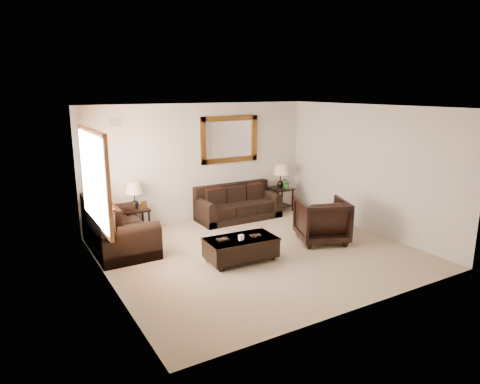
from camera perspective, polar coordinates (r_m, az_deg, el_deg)
room at (r=7.77m, az=2.58°, el=1.26°), size 5.51×5.01×2.71m
window at (r=7.56m, az=-18.80°, el=1.74°), size 0.07×1.96×1.66m
mirror at (r=10.17m, az=-1.38°, el=7.03°), size 1.50×0.06×1.10m
air_vent at (r=9.16m, az=-16.31°, el=8.93°), size 0.25×0.02×0.18m
sofa at (r=10.16m, az=-0.36°, el=-1.93°), size 1.96×0.85×0.80m
loveseat at (r=8.48m, az=-16.14°, el=-5.12°), size 1.05×1.77×1.00m
end_table_left at (r=9.20m, az=-13.86°, el=-1.08°), size 0.52×0.52×1.14m
end_table_right at (r=10.80m, az=5.41°, el=1.55°), size 0.54×0.54×1.18m
coffee_table at (r=7.69m, az=0.10°, el=-7.29°), size 1.30×0.76×0.54m
armchair at (r=8.74m, az=10.85°, el=-3.44°), size 1.20×1.17×0.97m
potted_plant at (r=10.80m, az=6.21°, el=1.15°), size 0.26×0.29×0.23m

